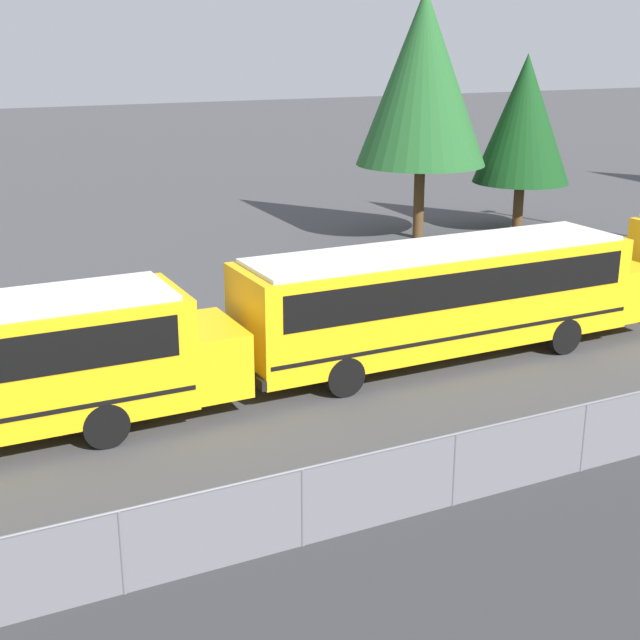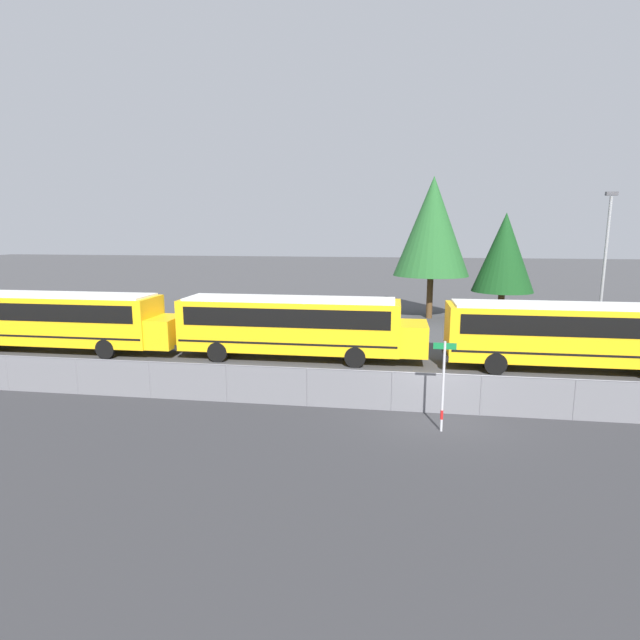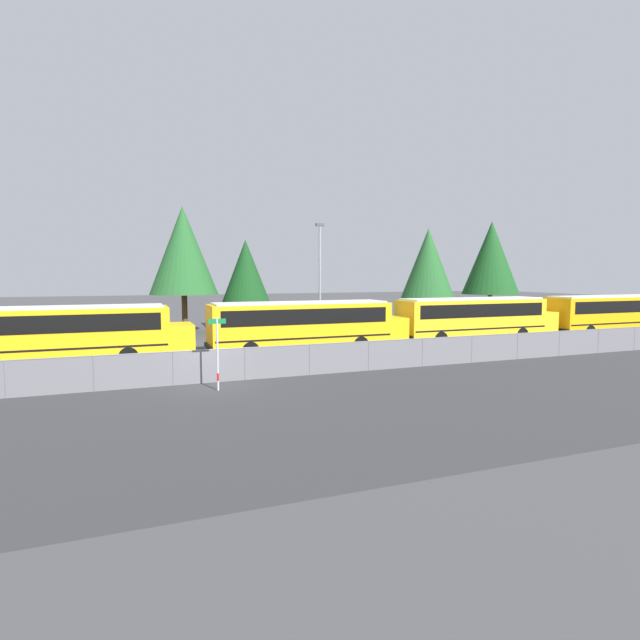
{
  "view_description": "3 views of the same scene",
  "coord_description": "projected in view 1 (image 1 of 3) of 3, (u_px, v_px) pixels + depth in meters",
  "views": [
    {
      "loc": [
        -19.05,
        -11.77,
        8.12
      ],
      "look_at": [
        -10.21,
        6.0,
        1.77
      ],
      "focal_mm": 50.0,
      "sensor_mm": 36.0,
      "label": 1
    },
    {
      "loc": [
        -1.51,
        -16.9,
        6.28
      ],
      "look_at": [
        -4.95,
        5.99,
        2.08
      ],
      "focal_mm": 28.0,
      "sensor_mm": 36.0,
      "label": 2
    },
    {
      "loc": [
        -3.17,
        -21.19,
        4.56
      ],
      "look_at": [
        7.36,
        6.08,
        1.94
      ],
      "focal_mm": 28.0,
      "sensor_mm": 36.0,
      "label": 3
    }
  ],
  "objects": [
    {
      "name": "tree_3",
      "position": [
        423.0,
        78.0,
        35.51
      ],
      "size": [
        5.28,
        5.28,
        9.94
      ],
      "color": "#51381E",
      "rests_on": "ground_plane"
    },
    {
      "name": "school_bus_2",
      "position": [
        446.0,
        292.0,
        22.99
      ],
      "size": [
        12.08,
        2.56,
        3.02
      ],
      "color": "yellow",
      "rests_on": "ground_plane"
    },
    {
      "name": "tree_2",
      "position": [
        524.0,
        119.0,
        37.68
      ],
      "size": [
        4.12,
        4.12,
        7.43
      ],
      "color": "#51381E",
      "rests_on": "ground_plane"
    }
  ]
}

